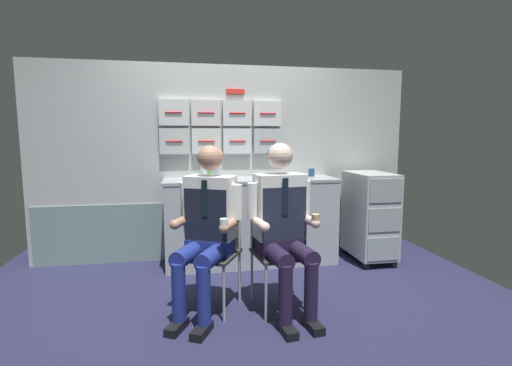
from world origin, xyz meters
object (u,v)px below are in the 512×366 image
Objects in this scene: crew_member_left at (207,222)px; water_bottle_tall at (204,166)px; service_trolley at (370,214)px; folding_chair_right at (276,240)px; paper_cup_blue at (214,177)px; folding_chair_left at (215,241)px; crew_member_right at (283,219)px.

crew_member_left is 1.05m from water_bottle_tall.
water_bottle_tall is (-1.80, 0.07, 0.55)m from service_trolley.
folding_chair_right is 1.12m from paper_cup_blue.
folding_chair_left is at bearing -93.93° from paper_cup_blue.
water_bottle_tall is at bearing 177.76° from service_trolley.
paper_cup_blue is at bearing 8.08° from water_bottle_tall.
service_trolley is 1.62m from crew_member_right.
crew_member_right is 1.20m from paper_cup_blue.
service_trolley reaches higher than folding_chair_right.
crew_member_right reaches higher than folding_chair_right.
paper_cup_blue is (-0.45, 1.09, 0.22)m from crew_member_right.
folding_chair_left is at bearing -86.97° from water_bottle_tall.
crew_member_right is at bearing -67.59° from paper_cup_blue.
service_trolley is at bearing -2.24° from water_bottle_tall.
folding_chair_left is at bearing 171.88° from folding_chair_right.
service_trolley is 1.15× the size of folding_chair_left.
folding_chair_left is at bearing 156.14° from crew_member_right.
paper_cup_blue is at bearing 114.70° from folding_chair_right.
service_trolley reaches higher than folding_chair_left.
folding_chair_right is at bearing -65.30° from paper_cup_blue.
service_trolley is 1.15× the size of folding_chair_right.
crew_member_right reaches higher than paper_cup_blue.
water_bottle_tall is (0.03, 0.99, 0.35)m from crew_member_left.
folding_chair_left and folding_chair_right have the same top height.
folding_chair_left is 0.65× the size of crew_member_right.
paper_cup_blue reaches higher than service_trolley.
paper_cup_blue is at bearing 86.07° from folding_chair_left.
folding_chair_right is (-1.27, -0.85, 0.01)m from service_trolley.
crew_member_right is (0.51, -0.23, 0.21)m from folding_chair_left.
crew_member_left is (-0.07, -0.14, 0.20)m from folding_chair_left.
water_bottle_tall is at bearing 117.26° from crew_member_right.
folding_chair_left is at bearing -156.03° from service_trolley.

